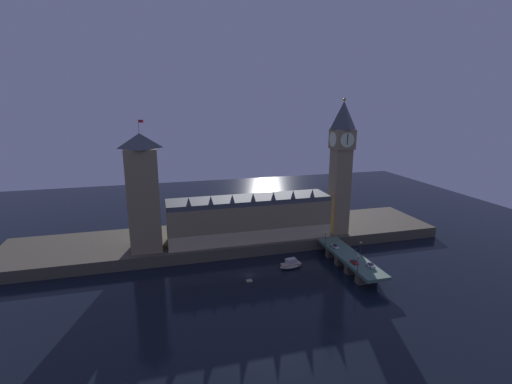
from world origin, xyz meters
name	(u,v)px	position (x,y,z in m)	size (l,w,h in m)	color
ground_plane	(249,275)	(0.00, 0.00, 0.00)	(400.00, 400.00, 0.00)	black
embankment	(231,238)	(0.00, 39.00, 2.73)	(220.00, 42.00, 5.47)	#4C4438
parliament_hall	(249,218)	(7.52, 29.44, 15.92)	(80.33, 18.24, 25.09)	#8E7A56
clock_tower	(341,164)	(54.36, 25.75, 41.78)	(10.54, 10.65, 68.70)	#8E7A56
victoria_tower	(143,193)	(-41.97, 28.41, 32.36)	(14.09, 14.09, 59.55)	#8E7A56
bridge	(350,260)	(44.86, -5.00, 3.99)	(10.47, 46.00, 6.01)	#476656
car_northbound_lead	(335,246)	(42.55, 5.11, 6.64)	(1.85, 4.74, 1.36)	silver
car_northbound_trail	(354,262)	(42.55, -12.60, 6.63)	(1.95, 4.12, 1.34)	red
car_southbound_lead	(371,265)	(47.16, -17.71, 6.73)	(2.04, 4.34, 1.54)	silver
pedestrian_near_rail	(358,268)	(40.25, -19.17, 6.95)	(0.38, 0.38, 1.77)	black
pedestrian_mid_walk	(356,250)	(49.46, -1.93, 6.95)	(0.38, 0.38, 1.78)	black
pedestrian_far_rail	(330,246)	(40.25, 5.53, 6.91)	(0.38, 0.38, 1.71)	black
street_lamp_near	(358,261)	(39.85, -19.72, 10.44)	(1.34, 0.60, 7.09)	#2D3333
street_lamp_mid	(361,246)	(49.86, -5.00, 9.84)	(1.34, 0.60, 6.11)	#2D3333
street_lamp_far	(326,236)	(39.85, 9.72, 10.18)	(1.34, 0.60, 6.67)	#2D3333
boat_upstream	(291,265)	(19.60, 1.93, 1.63)	(10.83, 5.85, 4.46)	#B2A893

